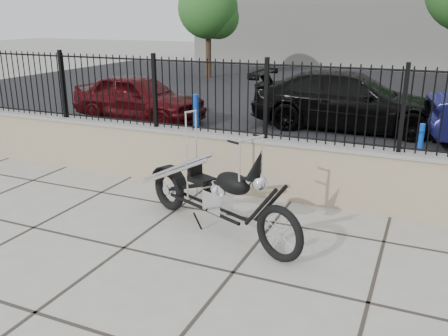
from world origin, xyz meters
name	(u,v)px	position (x,y,z in m)	size (l,w,h in m)	color
ground_plane	(124,248)	(0.00, 0.00, 0.00)	(90.00, 90.00, 0.00)	#99968E
parking_lot	(329,98)	(0.00, 12.50, 0.00)	(30.00, 30.00, 0.00)	black
retaining_wall	(208,159)	(0.00, 2.50, 0.48)	(14.00, 0.36, 0.96)	gray
iron_fence	(208,96)	(0.00, 2.50, 1.56)	(14.00, 0.08, 1.20)	black
chopper_motorcycle	(215,174)	(0.85, 0.93, 0.81)	(2.71, 0.48, 1.63)	black
car_red	(139,98)	(-4.06, 6.55, 0.65)	(1.53, 3.81, 1.30)	#42090D
car_black	(349,101)	(1.42, 7.92, 0.73)	(2.03, 5.00, 1.45)	black
bollard_a	(196,119)	(-1.54, 5.07, 0.56)	(0.13, 0.13, 1.11)	#0B27B0
bollard_b	(420,146)	(3.25, 5.11, 0.43)	(0.10, 0.10, 0.86)	#0E2FD2
tree_left	(208,5)	(-6.51, 16.18, 3.25)	(2.75, 2.75, 4.65)	#382619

